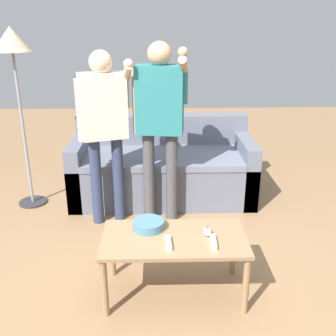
{
  "coord_description": "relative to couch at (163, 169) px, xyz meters",
  "views": [
    {
      "loc": [
        -0.06,
        -2.29,
        1.8
      ],
      "look_at": [
        0.02,
        0.5,
        0.73
      ],
      "focal_mm": 41.95,
      "sensor_mm": 36.0,
      "label": 1
    }
  ],
  "objects": [
    {
      "name": "snack_bowl",
      "position": [
        -0.12,
        -1.52,
        0.17
      ],
      "size": [
        0.21,
        0.21,
        0.06
      ],
      "primitive_type": "cylinder",
      "color": "teal",
      "rests_on": "coffee_table"
    },
    {
      "name": "game_remote_wand_far",
      "position": [
        0.3,
        -1.73,
        0.16
      ],
      "size": [
        0.04,
        0.16,
        0.03
      ],
      "color": "white",
      "rests_on": "coffee_table"
    },
    {
      "name": "player_left",
      "position": [
        -0.51,
        -0.57,
        0.68
      ],
      "size": [
        0.5,
        0.31,
        1.56
      ],
      "color": "#2D3856",
      "rests_on": "ground"
    },
    {
      "name": "coffee_table",
      "position": [
        0.06,
        -1.64,
        0.08
      ],
      "size": [
        0.96,
        0.5,
        0.44
      ],
      "color": "#997551",
      "rests_on": "ground"
    },
    {
      "name": "game_remote_nunchuk",
      "position": [
        0.28,
        -1.61,
        0.17
      ],
      "size": [
        0.06,
        0.09,
        0.05
      ],
      "color": "white",
      "rests_on": "coffee_table"
    },
    {
      "name": "floor_lamp",
      "position": [
        -1.35,
        -0.18,
        1.21
      ],
      "size": [
        0.35,
        0.35,
        1.74
      ],
      "color": "#2D2D33",
      "rests_on": "ground"
    },
    {
      "name": "ground_plane",
      "position": [
        0.01,
        -1.61,
        -0.3
      ],
      "size": [
        12.0,
        12.0,
        0.0
      ],
      "primitive_type": "plane",
      "color": "#93704C"
    },
    {
      "name": "couch",
      "position": [
        0.0,
        0.0,
        0.0
      ],
      "size": [
        1.86,
        0.87,
        0.81
      ],
      "color": "slate",
      "rests_on": "ground"
    },
    {
      "name": "game_remote_wand_near",
      "position": [
        0.02,
        -1.73,
        0.16
      ],
      "size": [
        0.04,
        0.15,
        0.03
      ],
      "color": "white",
      "rests_on": "coffee_table"
    },
    {
      "name": "player_center",
      "position": [
        -0.03,
        -0.55,
        0.73
      ],
      "size": [
        0.48,
        0.36,
        1.63
      ],
      "color": "#47474C",
      "rests_on": "ground"
    }
  ]
}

